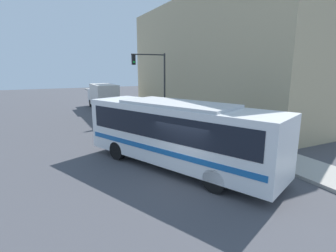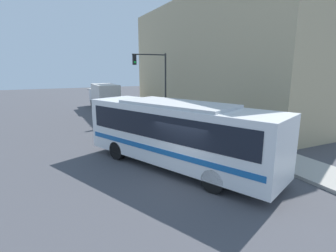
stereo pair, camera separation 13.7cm
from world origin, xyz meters
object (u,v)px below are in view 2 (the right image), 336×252
delivery_truck (104,95)px  fire_hydrant (224,135)px  city_bus (177,131)px  traffic_light_pole (155,75)px  pedestrian_near_corner (187,112)px  parking_meter (194,118)px

delivery_truck → fire_hydrant: bearing=-78.6°
city_bus → fire_hydrant: (4.81, 2.48, -1.30)m
traffic_light_pole → pedestrian_near_corner: bearing=-53.8°
city_bus → parking_meter: 7.97m
delivery_truck → city_bus: bearing=-93.0°
parking_meter → pedestrian_near_corner: 2.97m
delivery_truck → parking_meter: size_ratio=5.60×
traffic_light_pole → parking_meter: bearing=-80.5°
fire_hydrant → parking_meter: size_ratio=0.66×
fire_hydrant → delivery_truck: bearing=101.4°
pedestrian_near_corner → traffic_light_pole: bearing=126.2°
city_bus → parking_meter: size_ratio=8.38×
delivery_truck → traffic_light_pole: (2.81, -9.09, 2.59)m
traffic_light_pole → parking_meter: size_ratio=4.85×
city_bus → traffic_light_pole: size_ratio=1.73×
city_bus → pedestrian_near_corner: (5.81, 9.10, -0.91)m
traffic_light_pole → delivery_truck: bearing=107.2°
city_bus → delivery_truck: 20.81m
traffic_light_pole → pedestrian_near_corner: (1.90, -2.59, -3.25)m
delivery_truck → fire_hydrant: (3.70, -18.30, -1.05)m
fire_hydrant → traffic_light_pole: traffic_light_pole is taller
city_bus → delivery_truck: bearing=63.6°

